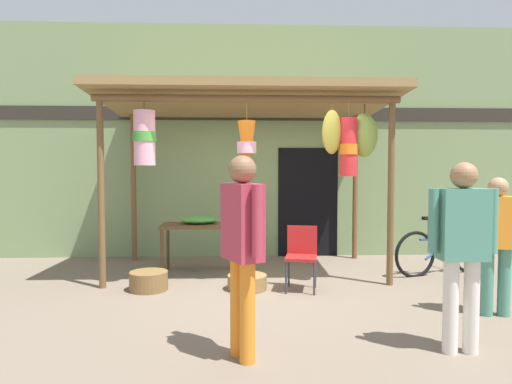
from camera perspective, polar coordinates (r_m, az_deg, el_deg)
name	(u,v)px	position (r m, az deg, el deg)	size (l,w,h in m)	color
ground_plane	(264,285)	(6.23, 0.99, -11.96)	(30.00, 30.00, 0.00)	#756656
shop_facade	(257,142)	(8.24, 0.14, 6.45)	(12.78, 0.29, 4.22)	#7A9360
market_stall_canopy	(252,111)	(6.81, -0.58, 10.37)	(4.44, 2.35, 2.80)	brown
display_table	(198,230)	(6.86, -7.47, -4.93)	(1.12, 0.66, 0.76)	brown
flower_heap_on_table	(200,220)	(6.90, -7.28, -3.62)	(0.57, 0.40, 0.11)	green
folding_chair	(302,252)	(5.96, 5.91, -7.70)	(0.47, 0.47, 0.84)	#AD1E1E
wicker_basket_by_table	(247,282)	(6.01, -1.15, -11.56)	(0.52, 0.52, 0.19)	olive
wicker_basket_spare	(149,281)	(6.14, -13.69, -11.08)	(0.50, 0.50, 0.25)	brown
parked_bicycle	(443,251)	(7.39, 23.04, -7.08)	(1.70, 0.60, 0.92)	black
vendor_in_orange	(497,235)	(5.48, 28.67, -4.93)	(0.59, 0.27, 1.51)	#4C8E7A
customer_foreground	(242,239)	(3.70, -1.77, -6.11)	(0.37, 0.54, 1.72)	orange
shopper_by_bananas	(462,241)	(4.21, 25.12, -5.77)	(0.59, 0.24, 1.66)	silver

